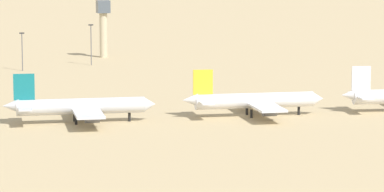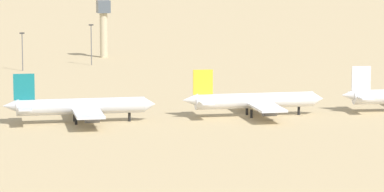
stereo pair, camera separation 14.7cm
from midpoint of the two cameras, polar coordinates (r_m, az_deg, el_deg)
ground at (r=265.28m, az=2.94°, el=-1.11°), size 4000.00×4000.00×0.00m
parked_jet_teal_2 at (r=254.22m, az=-6.37°, el=-0.59°), size 38.63×32.56×12.76m
parked_jet_yellow_3 at (r=263.61m, az=3.51°, el=-0.27°), size 38.15×32.16×12.60m
control_tower at (r=417.87m, az=-5.02°, el=4.14°), size 5.20×5.20×23.63m
light_pole_west at (r=373.01m, az=-9.58°, el=2.67°), size 1.80×0.50×14.07m
light_pole_mid at (r=388.61m, az=-5.72°, el=3.08°), size 1.80×0.50×15.78m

